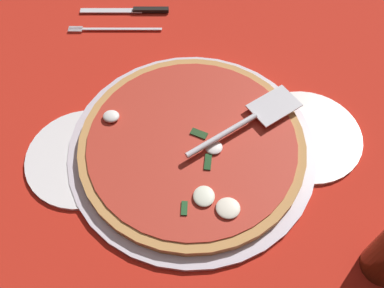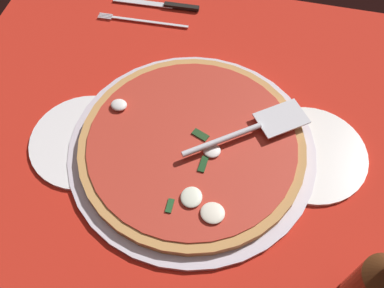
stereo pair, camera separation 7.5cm
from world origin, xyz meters
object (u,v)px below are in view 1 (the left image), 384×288
Objects in this scene: dinner_plate_right at (306,136)px; place_setting_far at (124,21)px; dinner_plate_left at (83,160)px; pizza at (192,145)px; pizza_server at (249,120)px.

place_setting_far is at bearing 141.73° from dinner_plate_right.
dinner_plate_left is 0.51× the size of pizza.
pizza_server is at bearing 178.77° from dinner_plate_right.
pizza reaches higher than dinner_plate_right.
dinner_plate_left is at bearing -170.16° from dinner_plate_right.
pizza_server is (28.57, 7.04, 3.95)cm from dinner_plate_left.
dinner_plate_left is 0.95× the size of place_setting_far.
pizza is 10.78cm from pizza_server.
place_setting_far is at bearing 85.98° from dinner_plate_left.
place_setting_far is at bearing 116.49° from pizza.
dinner_plate_left is 39.83cm from dinner_plate_right.
dinner_plate_left is 0.98× the size of pizza_server.
pizza is at bearing 165.58° from pizza_server.
place_setting_far is (2.51, 35.79, -0.14)cm from dinner_plate_left.
pizza_server is 39.02cm from place_setting_far.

